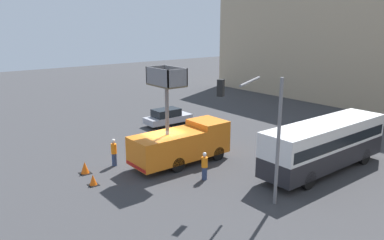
{
  "coord_description": "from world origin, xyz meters",
  "views": [
    {
      "loc": [
        20.09,
        -13.21,
        9.26
      ],
      "look_at": [
        0.82,
        1.97,
        2.88
      ],
      "focal_mm": 35.0,
      "sensor_mm": 36.0,
      "label": 1
    }
  ],
  "objects_px": {
    "city_bus": "(325,143)",
    "parked_car_curbside": "(168,117)",
    "road_worker_near_truck": "(114,152)",
    "road_worker_directing": "(205,166)",
    "traffic_light_pole": "(258,119)",
    "traffic_cone_mid_road": "(85,168)",
    "traffic_cone_near_truck": "(93,180)",
    "utility_truck": "(182,142)"
  },
  "relations": [
    {
      "from": "city_bus",
      "to": "parked_car_curbside",
      "type": "xyz_separation_m",
      "value": [
        -15.46,
        -1.51,
        -1.12
      ]
    },
    {
      "from": "utility_truck",
      "to": "city_bus",
      "type": "xyz_separation_m",
      "value": [
        6.72,
        6.36,
        0.38
      ]
    },
    {
      "from": "utility_truck",
      "to": "traffic_cone_mid_road",
      "type": "height_order",
      "value": "utility_truck"
    },
    {
      "from": "utility_truck",
      "to": "parked_car_curbside",
      "type": "distance_m",
      "value": 10.02
    },
    {
      "from": "traffic_light_pole",
      "to": "parked_car_curbside",
      "type": "bearing_deg",
      "value": 162.08
    },
    {
      "from": "traffic_light_pole",
      "to": "parked_car_curbside",
      "type": "xyz_separation_m",
      "value": [
        -15.58,
        5.04,
        -3.72
      ]
    },
    {
      "from": "traffic_light_pole",
      "to": "traffic_cone_near_truck",
      "type": "bearing_deg",
      "value": -139.63
    },
    {
      "from": "city_bus",
      "to": "traffic_light_pole",
      "type": "height_order",
      "value": "traffic_light_pole"
    },
    {
      "from": "traffic_cone_near_truck",
      "to": "traffic_light_pole",
      "type": "bearing_deg",
      "value": 40.37
    },
    {
      "from": "utility_truck",
      "to": "traffic_light_pole",
      "type": "bearing_deg",
      "value": -1.54
    },
    {
      "from": "city_bus",
      "to": "traffic_cone_mid_road",
      "type": "distance_m",
      "value": 15.34
    },
    {
      "from": "traffic_cone_near_truck",
      "to": "traffic_cone_mid_road",
      "type": "relative_size",
      "value": 0.85
    },
    {
      "from": "road_worker_near_truck",
      "to": "traffic_cone_mid_road",
      "type": "distance_m",
      "value": 2.18
    },
    {
      "from": "road_worker_directing",
      "to": "traffic_cone_near_truck",
      "type": "bearing_deg",
      "value": -130.96
    },
    {
      "from": "utility_truck",
      "to": "traffic_light_pole",
      "type": "distance_m",
      "value": 7.46
    },
    {
      "from": "road_worker_near_truck",
      "to": "road_worker_directing",
      "type": "xyz_separation_m",
      "value": [
        5.47,
        3.26,
        -0.07
      ]
    },
    {
      "from": "traffic_light_pole",
      "to": "city_bus",
      "type": "bearing_deg",
      "value": 91.11
    },
    {
      "from": "utility_truck",
      "to": "traffic_light_pole",
      "type": "xyz_separation_m",
      "value": [
        6.85,
        -0.18,
        2.97
      ]
    },
    {
      "from": "road_worker_near_truck",
      "to": "traffic_cone_near_truck",
      "type": "distance_m",
      "value": 3.26
    },
    {
      "from": "city_bus",
      "to": "traffic_cone_near_truck",
      "type": "xyz_separation_m",
      "value": [
        -7.04,
        -12.64,
        -1.58
      ]
    },
    {
      "from": "traffic_cone_near_truck",
      "to": "city_bus",
      "type": "bearing_deg",
      "value": 60.89
    },
    {
      "from": "city_bus",
      "to": "road_worker_directing",
      "type": "distance_m",
      "value": 7.9
    },
    {
      "from": "road_worker_directing",
      "to": "traffic_cone_mid_road",
      "type": "relative_size",
      "value": 2.24
    },
    {
      "from": "city_bus",
      "to": "parked_car_curbside",
      "type": "bearing_deg",
      "value": 113.5
    },
    {
      "from": "road_worker_directing",
      "to": "traffic_light_pole",
      "type": "bearing_deg",
      "value": -4.2
    },
    {
      "from": "traffic_light_pole",
      "to": "road_worker_near_truck",
      "type": "height_order",
      "value": "traffic_light_pole"
    },
    {
      "from": "parked_car_curbside",
      "to": "utility_truck",
      "type": "bearing_deg",
      "value": -29.07
    },
    {
      "from": "road_worker_near_truck",
      "to": "parked_car_curbside",
      "type": "xyz_separation_m",
      "value": [
        -6.35,
        8.7,
        -0.16
      ]
    },
    {
      "from": "city_bus",
      "to": "traffic_cone_mid_road",
      "type": "bearing_deg",
      "value": 161.64
    },
    {
      "from": "traffic_light_pole",
      "to": "traffic_cone_near_truck",
      "type": "height_order",
      "value": "traffic_light_pole"
    },
    {
      "from": "traffic_light_pole",
      "to": "traffic_cone_mid_road",
      "type": "bearing_deg",
      "value": -147.86
    },
    {
      "from": "road_worker_directing",
      "to": "traffic_cone_mid_road",
      "type": "bearing_deg",
      "value": -145.31
    },
    {
      "from": "traffic_light_pole",
      "to": "road_worker_near_truck",
      "type": "relative_size",
      "value": 3.6
    },
    {
      "from": "utility_truck",
      "to": "traffic_cone_near_truck",
      "type": "relative_size",
      "value": 10.41
    },
    {
      "from": "traffic_light_pole",
      "to": "road_worker_directing",
      "type": "distance_m",
      "value": 5.24
    },
    {
      "from": "road_worker_near_truck",
      "to": "traffic_cone_mid_road",
      "type": "relative_size",
      "value": 2.39
    },
    {
      "from": "traffic_light_pole",
      "to": "traffic_cone_near_truck",
      "type": "xyz_separation_m",
      "value": [
        -7.16,
        -6.09,
        -4.18
      ]
    },
    {
      "from": "traffic_light_pole",
      "to": "traffic_cone_near_truck",
      "type": "relative_size",
      "value": 10.1
    },
    {
      "from": "road_worker_near_truck",
      "to": "traffic_cone_near_truck",
      "type": "xyz_separation_m",
      "value": [
        2.07,
        -2.43,
        -0.62
      ]
    },
    {
      "from": "road_worker_directing",
      "to": "parked_car_curbside",
      "type": "distance_m",
      "value": 13.01
    },
    {
      "from": "traffic_cone_near_truck",
      "to": "utility_truck",
      "type": "bearing_deg",
      "value": 87.11
    },
    {
      "from": "traffic_light_pole",
      "to": "road_worker_near_truck",
      "type": "bearing_deg",
      "value": -158.41
    }
  ]
}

